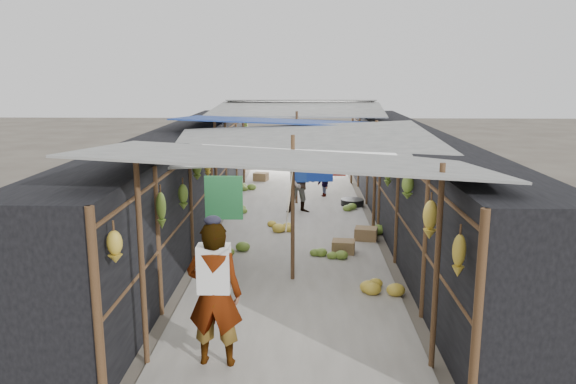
# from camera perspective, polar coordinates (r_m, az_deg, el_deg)

# --- Properties ---
(ground) EXTENTS (80.00, 80.00, 0.00)m
(ground) POSITION_cam_1_polar(r_m,az_deg,el_deg) (7.43, 0.02, -17.19)
(ground) COLOR #6B6356
(ground) RESTS_ON ground
(aisle_slab) EXTENTS (3.60, 16.00, 0.02)m
(aisle_slab) POSITION_cam_1_polar(r_m,az_deg,el_deg) (13.48, 0.74, -3.56)
(aisle_slab) COLOR #9E998E
(aisle_slab) RESTS_ON ground
(stall_left) EXTENTS (1.40, 15.00, 2.30)m
(stall_left) POSITION_cam_1_polar(r_m,az_deg,el_deg) (13.53, -10.76, 1.24)
(stall_left) COLOR black
(stall_left) RESTS_ON ground
(stall_right) EXTENTS (1.40, 15.00, 2.30)m
(stall_right) POSITION_cam_1_polar(r_m,az_deg,el_deg) (13.46, 12.33, 1.12)
(stall_right) COLOR black
(stall_right) RESTS_ON ground
(crate_near) EXTENTS (0.50, 0.42, 0.28)m
(crate_near) POSITION_cam_1_polar(r_m,az_deg,el_deg) (11.59, 5.65, -5.58)
(crate_near) COLOR #997C4E
(crate_near) RESTS_ON ground
(crate_mid) EXTENTS (0.55, 0.47, 0.29)m
(crate_mid) POSITION_cam_1_polar(r_m,az_deg,el_deg) (12.53, 7.92, -4.26)
(crate_mid) COLOR #997C4E
(crate_mid) RESTS_ON ground
(crate_back) EXTENTS (0.54, 0.48, 0.29)m
(crate_back) POSITION_cam_1_polar(r_m,az_deg,el_deg) (19.21, -2.77, 1.54)
(crate_back) COLOR #997C4E
(crate_back) RESTS_ON ground
(black_basin) EXTENTS (0.64, 0.64, 0.19)m
(black_basin) POSITION_cam_1_polar(r_m,az_deg,el_deg) (15.71, 6.55, -1.07)
(black_basin) COLOR black
(black_basin) RESTS_ON ground
(vendor_elderly) EXTENTS (0.71, 0.48, 1.88)m
(vendor_elderly) POSITION_cam_1_polar(r_m,az_deg,el_deg) (7.12, -7.46, -10.28)
(vendor_elderly) COLOR white
(vendor_elderly) RESTS_ON ground
(shopper_blue) EXTENTS (0.89, 0.75, 1.62)m
(shopper_blue) POSITION_cam_1_polar(r_m,az_deg,el_deg) (14.69, 1.34, 0.94)
(shopper_blue) COLOR #1B4D8A
(shopper_blue) RESTS_ON ground
(vendor_seated) EXTENTS (0.56, 0.70, 0.94)m
(vendor_seated) POSITION_cam_1_polar(r_m,az_deg,el_deg) (16.71, 3.59, 1.08)
(vendor_seated) COLOR #44413B
(vendor_seated) RESTS_ON ground
(market_canopy) EXTENTS (5.62, 15.20, 2.77)m
(market_canopy) POSITION_cam_1_polar(r_m,az_deg,el_deg) (13.37, 0.91, 6.77)
(market_canopy) COLOR brown
(market_canopy) RESTS_ON ground
(hanging_bananas) EXTENTS (3.96, 14.27, 0.72)m
(hanging_bananas) POSITION_cam_1_polar(r_m,az_deg,el_deg) (13.01, 1.20, 3.46)
(hanging_bananas) COLOR gold
(hanging_bananas) RESTS_ON ground
(floor_bananas) EXTENTS (3.76, 8.80, 0.34)m
(floor_bananas) POSITION_cam_1_polar(r_m,az_deg,el_deg) (13.34, 0.27, -3.11)
(floor_bananas) COLOR olive
(floor_bananas) RESTS_ON ground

